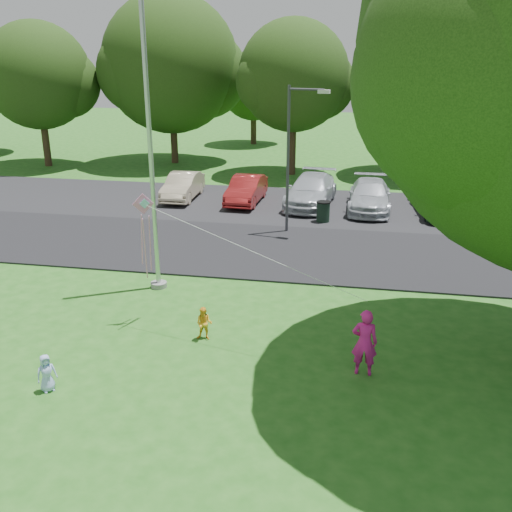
% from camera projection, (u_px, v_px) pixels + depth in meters
% --- Properties ---
extents(ground, '(120.00, 120.00, 0.00)m').
position_uv_depth(ground, '(233.00, 385.00, 12.55)').
color(ground, '#226019').
rests_on(ground, ground).
extents(park_road, '(60.00, 6.00, 0.06)m').
position_uv_depth(park_road, '(287.00, 251.00, 20.86)').
color(park_road, black).
rests_on(park_road, ground).
extents(parking_strip, '(42.00, 7.00, 0.06)m').
position_uv_depth(parking_strip, '(305.00, 206.00, 26.87)').
color(parking_strip, black).
rests_on(parking_strip, ground).
extents(flagpole, '(0.50, 0.50, 10.00)m').
position_uv_depth(flagpole, '(151.00, 153.00, 16.36)').
color(flagpole, '#B7BABF').
rests_on(flagpole, ground).
extents(street_lamp, '(1.60, 0.47, 5.75)m').
position_uv_depth(street_lamp, '(294.00, 147.00, 21.90)').
color(street_lamp, '#3F3F44').
rests_on(street_lamp, ground).
extents(trash_can, '(0.59, 0.59, 0.94)m').
position_uv_depth(trash_can, '(323.00, 212.00, 24.24)').
color(trash_can, black).
rests_on(trash_can, ground).
extents(tree_row, '(64.35, 11.94, 10.88)m').
position_uv_depth(tree_row, '(351.00, 73.00, 32.74)').
color(tree_row, '#332316').
rests_on(tree_row, ground).
extents(horizon_trees, '(77.46, 7.20, 7.02)m').
position_uv_depth(horizon_trees, '(388.00, 89.00, 41.72)').
color(horizon_trees, '#332316').
rests_on(horizon_trees, ground).
extents(parked_cars, '(14.11, 5.28, 1.44)m').
position_uv_depth(parked_cars, '(333.00, 193.00, 26.43)').
color(parked_cars, '#C6B793').
rests_on(parked_cars, ground).
extents(woman, '(0.59, 0.39, 1.59)m').
position_uv_depth(woman, '(364.00, 342.00, 12.75)').
color(woman, '#CF1B83').
rests_on(woman, ground).
extents(child_yellow, '(0.43, 0.34, 0.88)m').
position_uv_depth(child_yellow, '(204.00, 324.00, 14.42)').
color(child_yellow, yellow).
rests_on(child_yellow, ground).
extents(child_blue, '(0.49, 0.49, 0.86)m').
position_uv_depth(child_blue, '(46.00, 373.00, 12.22)').
color(child_blue, '#A6BDFF').
rests_on(child_blue, ground).
extents(kite, '(5.99, 2.00, 2.39)m').
position_uv_depth(kite, '(150.00, 223.00, 14.61)').
color(kite, pink).
rests_on(kite, ground).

